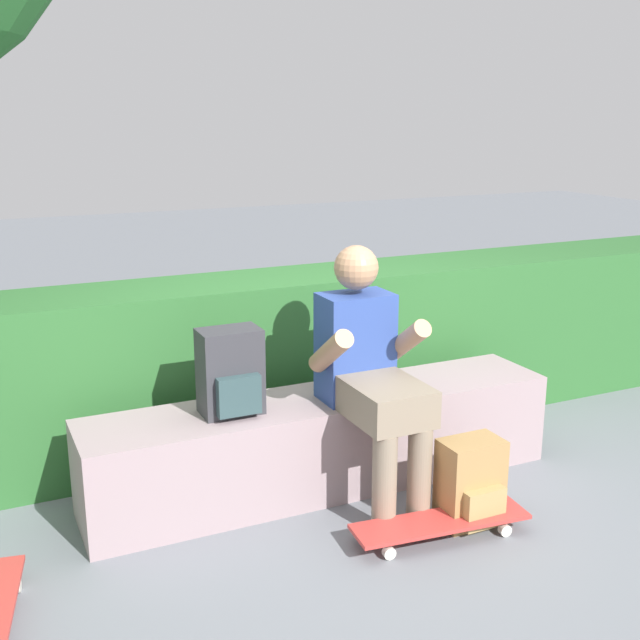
% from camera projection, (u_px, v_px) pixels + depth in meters
% --- Properties ---
extents(ground_plane, '(24.00, 24.00, 0.00)m').
position_uv_depth(ground_plane, '(349.00, 508.00, 3.70)').
color(ground_plane, slate).
extents(bench_main, '(2.38, 0.46, 0.47)m').
position_uv_depth(bench_main, '(324.00, 441.00, 3.88)').
color(bench_main, gray).
rests_on(bench_main, ground).
extents(person_skater, '(0.49, 0.62, 1.22)m').
position_uv_depth(person_skater, '(370.00, 368.00, 3.64)').
color(person_skater, '#2D4793').
rests_on(person_skater, ground).
extents(skateboard_near_person, '(0.82, 0.28, 0.09)m').
position_uv_depth(skateboard_near_person, '(441.00, 523.00, 3.42)').
color(skateboard_near_person, '#BC3833').
rests_on(skateboard_near_person, ground).
extents(backpack_on_bench, '(0.28, 0.23, 0.40)m').
position_uv_depth(backpack_on_bench, '(231.00, 373.00, 3.57)').
color(backpack_on_bench, '#333338').
rests_on(backpack_on_bench, bench_main).
extents(backpack_on_ground, '(0.28, 0.23, 0.40)m').
position_uv_depth(backpack_on_ground, '(471.00, 484.00, 3.53)').
color(backpack_on_ground, '#A37A47').
rests_on(backpack_on_ground, ground).
extents(hedge_row, '(6.19, 0.56, 0.94)m').
position_uv_depth(hedge_row, '(277.00, 358.00, 4.43)').
color(hedge_row, '#2B612C').
rests_on(hedge_row, ground).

